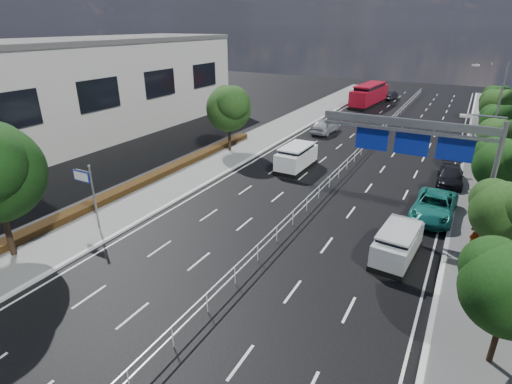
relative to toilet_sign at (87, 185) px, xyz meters
The scene contains 26 objects.
ground 11.34m from the toilet_sign, ahead, with size 160.00×160.00×0.00m, color black.
sidewalk_near 2.93m from the toilet_sign, behind, with size 5.00×140.00×0.14m, color slate.
sidewalk_far 22.64m from the toilet_sign, ahead, with size 5.00×140.00×0.14m, color slate.
kerb_near 3.48m from the toilet_sign, ahead, with size 0.25×140.00×0.15m, color silver.
kerb_far 20.16m from the toilet_sign, ahead, with size 0.25×140.00×0.15m, color silver.
median_fence 25.14m from the toilet_sign, 64.04° to the left, with size 0.05×85.00×1.02m.
hedge_near 6.10m from the toilet_sign, 115.13° to the left, with size 1.00×36.00×0.44m, color black.
toilet_sign is the anchor object (origin of this frame).
overhead_gantry 20.52m from the toilet_sign, 29.60° to the left, with size 10.24×0.38×7.45m.
streetlight_far 33.79m from the toilet_sign, 50.47° to the left, with size 2.78×2.40×9.00m.
near_building 26.29m from the toilet_sign, 136.62° to the left, with size 12.00×38.00×10.00m, color beige.
near_tree_back 18.07m from the toilet_sign, 93.14° to the left, with size 4.84×4.51×6.69m.
far_tree_c 23.27m from the toilet_sign, 17.45° to the left, with size 3.52×3.28×4.94m.
far_tree_d 26.52m from the toilet_sign, 33.11° to the left, with size 3.85×3.59×5.34m.
far_tree_e 31.24m from the toilet_sign, 44.71° to the left, with size 3.63×3.38×5.13m.
far_tree_f 36.91m from the toilet_sign, 53.02° to the left, with size 3.52×3.28×5.02m.
far_tree_g 43.14m from the toilet_sign, 59.02° to the left, with size 3.96×3.69×5.45m.
far_tree_h 49.71m from the toilet_sign, 63.48° to the left, with size 3.41×3.18×4.91m.
white_minivan 17.92m from the toilet_sign, 67.29° to the left, with size 2.24×5.00×2.15m.
red_bus 49.64m from the toilet_sign, 83.99° to the left, with size 3.63×11.25×3.30m.
near_car_silver 30.15m from the toilet_sign, 80.61° to the left, with size 2.02×5.03×1.71m, color #A2A4A9.
near_car_dark 56.62m from the toilet_sign, 82.83° to the left, with size 1.57×4.50×1.48m, color black.
silver_minivan 18.53m from the toilet_sign, 17.51° to the left, with size 2.20×4.52×1.82m.
parked_car_teal 22.38m from the toilet_sign, 32.59° to the left, with size 2.57×5.57×1.55m, color #197369.
parked_car_dark 27.14m from the toilet_sign, 44.62° to the left, with size 1.92×4.73×1.37m, color black.
pedestrian_a 23.10m from the toilet_sign, 22.31° to the left, with size 0.60×0.40×1.66m, color gray.
Camera 1 is at (8.83, -14.90, 12.08)m, focal length 28.00 mm.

